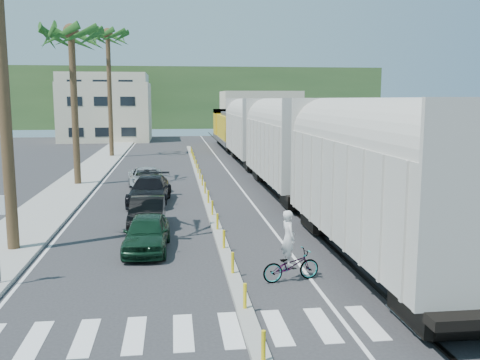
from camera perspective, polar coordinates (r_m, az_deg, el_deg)
name	(u,v)px	position (r m, az deg, el deg)	size (l,w,h in m)	color
ground	(240,300)	(15.98, 0.03, -12.66)	(140.00, 140.00, 0.00)	#28282B
sidewalk	(82,178)	(40.72, -16.47, 0.20)	(3.00, 90.00, 0.15)	gray
rails	(258,170)	(43.70, 1.93, 1.05)	(1.56, 100.00, 0.06)	black
median	(202,187)	(35.24, -4.04, -0.71)	(0.45, 60.00, 0.85)	gray
crosswalk	(250,329)	(14.15, 1.08, -15.56)	(14.00, 2.20, 0.01)	silver
lane_markings	(170,177)	(40.19, -7.50, 0.27)	(9.42, 90.00, 0.01)	silver
freight_train	(268,139)	(38.79, 3.05, 4.35)	(3.00, 60.94, 5.85)	#B7B3A8
palm_trees	(76,22)	(38.31, -17.13, 15.78)	(3.50, 37.20, 13.75)	brown
buildings	(143,108)	(86.55, -10.27, 7.56)	(38.00, 27.00, 10.00)	beige
hillside	(181,98)	(114.78, -6.31, 8.69)	(80.00, 20.00, 12.00)	#385628
car_lead	(147,233)	(20.96, -9.91, -5.59)	(1.85, 4.17, 1.40)	black
car_second	(147,214)	(24.41, -9.86, -3.55)	(1.57, 4.30, 1.41)	black
car_third	(150,190)	(30.24, -9.61, -1.09)	(2.53, 5.37, 1.51)	black
car_rear	(147,178)	(35.25, -9.91, 0.17)	(2.79, 5.18, 1.38)	#B7BBBD
cyclist	(290,259)	(17.39, 5.39, -8.36)	(1.48, 2.22, 2.32)	#9EA0A5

